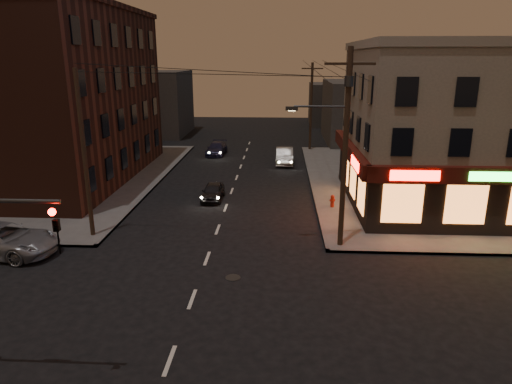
# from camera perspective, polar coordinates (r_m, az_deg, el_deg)

# --- Properties ---
(ground) EXTENTS (120.00, 120.00, 0.00)m
(ground) POSITION_cam_1_polar(r_m,az_deg,el_deg) (19.61, -7.99, -13.13)
(ground) COLOR black
(ground) RESTS_ON ground
(sidewalk_ne) EXTENTS (24.00, 28.00, 0.15)m
(sidewalk_ne) POSITION_cam_1_polar(r_m,az_deg,el_deg) (39.70, 24.26, 1.05)
(sidewalk_ne) COLOR #514F4C
(sidewalk_ne) RESTS_ON ground
(sidewalk_nw) EXTENTS (24.00, 28.00, 0.15)m
(sidewalk_nw) POSITION_cam_1_polar(r_m,az_deg,el_deg) (42.78, -27.35, 1.69)
(sidewalk_nw) COLOR #514F4C
(sidewalk_nw) RESTS_ON ground
(pizza_building) EXTENTS (15.85, 12.85, 10.50)m
(pizza_building) POSITION_cam_1_polar(r_m,az_deg,el_deg) (32.88, 25.34, 7.41)
(pizza_building) COLOR gray
(pizza_building) RESTS_ON sidewalk_ne
(brick_apartment) EXTENTS (12.00, 20.00, 13.00)m
(brick_apartment) POSITION_cam_1_polar(r_m,az_deg,el_deg) (40.12, -24.19, 10.80)
(brick_apartment) COLOR #432015
(brick_apartment) RESTS_ON sidewalk_nw
(bg_building_ne_a) EXTENTS (10.00, 12.00, 7.00)m
(bg_building_ne_a) POSITION_cam_1_polar(r_m,az_deg,el_deg) (56.05, 13.93, 9.71)
(bg_building_ne_a) COLOR #3F3D3A
(bg_building_ne_a) RESTS_ON ground
(bg_building_nw) EXTENTS (9.00, 10.00, 8.00)m
(bg_building_nw) POSITION_cam_1_polar(r_m,az_deg,el_deg) (61.26, -12.92, 10.78)
(bg_building_nw) COLOR #3F3D3A
(bg_building_nw) RESTS_ON ground
(bg_building_ne_b) EXTENTS (8.00, 8.00, 6.00)m
(bg_building_ne_b) POSITION_cam_1_polar(r_m,az_deg,el_deg) (69.55, 10.14, 10.74)
(bg_building_ne_b) COLOR #3F3D3A
(bg_building_ne_b) RESTS_ON ground
(utility_pole_main) EXTENTS (4.20, 0.44, 10.00)m
(utility_pole_main) POSITION_cam_1_polar(r_m,az_deg,el_deg) (23.06, 10.87, 6.50)
(utility_pole_main) COLOR #382619
(utility_pole_main) RESTS_ON sidewalk_ne
(utility_pole_far) EXTENTS (0.26, 0.26, 9.00)m
(utility_pole_far) POSITION_cam_1_polar(r_m,az_deg,el_deg) (49.08, 6.90, 10.52)
(utility_pole_far) COLOR #382619
(utility_pole_far) RESTS_ON sidewalk_ne
(utility_pole_west) EXTENTS (0.24, 0.24, 9.00)m
(utility_pole_west) POSITION_cam_1_polar(r_m,az_deg,el_deg) (25.89, -20.65, 4.31)
(utility_pole_west) COLOR #382619
(utility_pole_west) RESTS_ON sidewalk_nw
(suv_cross) EXTENTS (5.98, 3.37, 1.58)m
(suv_cross) POSITION_cam_1_polar(r_m,az_deg,el_deg) (26.50, -29.16, -5.23)
(suv_cross) COLOR gray
(suv_cross) RESTS_ON ground
(sedan_near) EXTENTS (1.44, 3.44, 1.16)m
(sedan_near) POSITION_cam_1_polar(r_m,az_deg,el_deg) (32.16, -5.42, 0.04)
(sedan_near) COLOR black
(sedan_near) RESTS_ON ground
(sedan_mid) EXTENTS (1.63, 4.53, 1.49)m
(sedan_mid) POSITION_cam_1_polar(r_m,az_deg,el_deg) (43.05, 3.59, 4.52)
(sedan_mid) COLOR gray
(sedan_mid) RESTS_ON ground
(sedan_far) EXTENTS (1.96, 4.40, 1.25)m
(sedan_far) POSITION_cam_1_polar(r_m,az_deg,el_deg) (47.22, -4.96, 5.41)
(sedan_far) COLOR #1B1C37
(sedan_far) RESTS_ON ground
(fire_hydrant) EXTENTS (0.38, 0.38, 0.83)m
(fire_hydrant) POSITION_cam_1_polar(r_m,az_deg,el_deg) (30.44, 9.53, -1.03)
(fire_hydrant) COLOR maroon
(fire_hydrant) RESTS_ON sidewalk_ne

